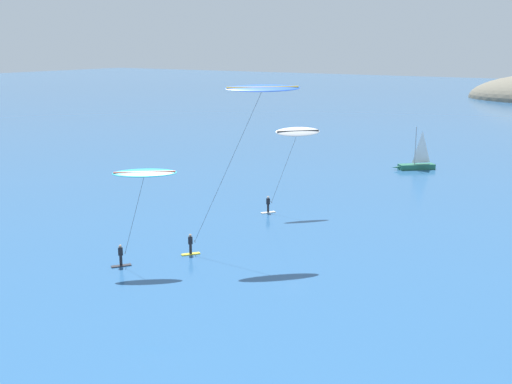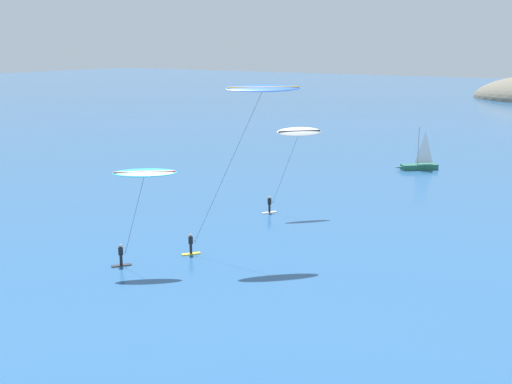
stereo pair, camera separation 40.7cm
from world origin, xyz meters
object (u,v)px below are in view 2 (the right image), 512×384
kitesurfer_white (296,139)px  kitesurfer_blue (258,99)px  sailboat_far (417,165)px  kitesurfer_cyan (142,181)px

kitesurfer_white → kitesurfer_blue: kitesurfer_blue is taller
sailboat_far → kitesurfer_cyan: bearing=-95.3°
kitesurfer_white → kitesurfer_cyan: (-1.60, -20.10, -0.74)m
kitesurfer_white → kitesurfer_cyan: size_ratio=1.14×
kitesurfer_white → kitesurfer_blue: (3.56, -12.36, 4.95)m
kitesurfer_blue → kitesurfer_cyan: kitesurfer_blue is taller
sailboat_far → kitesurfer_blue: bearing=-89.0°
kitesurfer_blue → kitesurfer_white: bearing=106.1°
sailboat_far → kitesurfer_white: (-2.85, -27.65, 6.64)m
kitesurfer_white → kitesurfer_blue: size_ratio=0.63×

